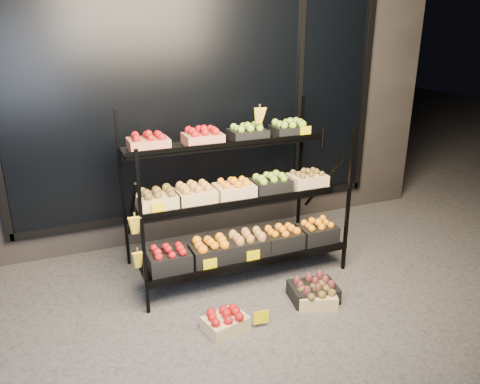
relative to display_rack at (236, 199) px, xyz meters
name	(u,v)px	position (x,y,z in m)	size (l,w,h in m)	color
ground	(261,298)	(0.01, -0.60, -0.79)	(24.00, 24.00, 0.00)	#514F4C
building	(179,78)	(0.01, 1.99, 0.96)	(6.00, 2.08, 3.50)	#2D2826
display_rack	(236,199)	(0.00, 0.00, 0.00)	(2.18, 1.02, 1.74)	black
tag_floor_a	(261,321)	(-0.18, -1.00, -0.73)	(0.13, 0.01, 0.12)	#EFCC00
floor_crate_left	(225,320)	(-0.47, -0.91, -0.70)	(0.39, 0.33, 0.18)	#DEBB80
floor_crate_midright	(316,296)	(0.43, -0.88, -0.70)	(0.42, 0.36, 0.18)	#DEBB80
floor_crate_right	(313,290)	(0.45, -0.79, -0.69)	(0.47, 0.38, 0.21)	black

